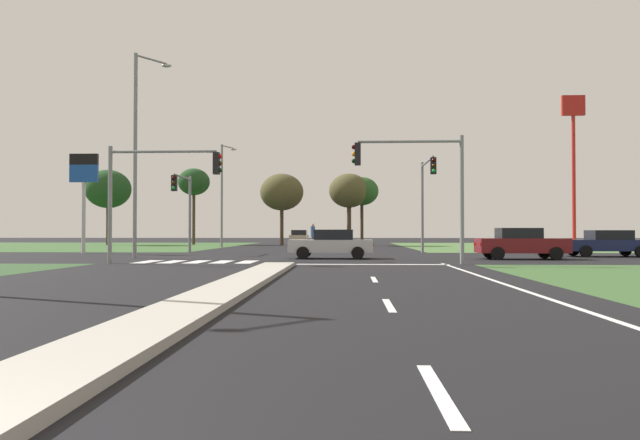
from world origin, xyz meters
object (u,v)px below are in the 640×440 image
at_px(car_beige_near, 299,237).
at_px(car_silver_second, 331,244).
at_px(traffic_signal_far_left, 184,199).
at_px(fastfood_pole_sign, 573,138).
at_px(traffic_signal_near_right, 421,175).
at_px(street_lamp_second, 138,145).
at_px(traffic_signal_far_right, 426,188).
at_px(pedestrian_at_median, 313,233).
at_px(fuel_price_totem, 84,180).
at_px(treeline_fifth, 362,192).
at_px(car_maroon_third, 521,243).
at_px(car_navy_fourth, 607,243).
at_px(street_lamp_third, 223,190).
at_px(treeline_third, 282,192).
at_px(treeline_fourth, 349,191).
at_px(treeline_second, 194,182).
at_px(traffic_signal_near_left, 153,181).
at_px(treeline_near, 108,189).

xyz_separation_m(car_beige_near, car_silver_second, (4.14, -31.14, -0.03)).
distance_m(traffic_signal_far_left, fastfood_pole_sign, 30.71).
bearing_deg(traffic_signal_near_right, street_lamp_second, 159.91).
bearing_deg(traffic_signal_far_right, car_beige_near, 111.48).
distance_m(traffic_signal_far_right, pedestrian_at_median, 12.06).
height_order(fuel_price_totem, treeline_fifth, treeline_fifth).
relative_size(car_beige_near, car_silver_second, 0.98).
distance_m(car_maroon_third, car_navy_fourth, 6.56).
xyz_separation_m(car_maroon_third, street_lamp_second, (-19.67, 0.32, 5.12)).
xyz_separation_m(car_maroon_third, fuel_price_totem, (-25.40, 6.62, 3.83)).
height_order(traffic_signal_near_right, street_lamp_third, street_lamp_third).
xyz_separation_m(traffic_signal_far_left, treeline_third, (3.72, 22.86, 1.92)).
bearing_deg(treeline_fifth, street_lamp_third, -149.60).
height_order(car_beige_near, street_lamp_third, street_lamp_third).
relative_size(traffic_signal_far_left, fastfood_pole_sign, 0.41).
bearing_deg(treeline_fourth, treeline_fifth, 23.29).
bearing_deg(traffic_signal_far_right, car_silver_second, -132.50).
distance_m(car_beige_near, treeline_fourth, 7.48).
relative_size(fuel_price_totem, treeline_fourth, 0.89).
height_order(car_silver_second, street_lamp_second, street_lamp_second).
relative_size(traffic_signal_far_right, traffic_signal_far_left, 1.16).
distance_m(car_silver_second, traffic_signal_far_left, 11.91).
bearing_deg(treeline_second, traffic_signal_near_left, -77.99).
xyz_separation_m(traffic_signal_near_right, pedestrian_at_median, (-5.76, 20.33, -2.49)).
xyz_separation_m(car_silver_second, car_maroon_third, (9.53, -0.28, 0.04)).
bearing_deg(fastfood_pole_sign, street_lamp_second, -149.17).
distance_m(street_lamp_second, treeline_fifth, 31.41).
relative_size(car_silver_second, fuel_price_totem, 0.68).
xyz_separation_m(traffic_signal_far_right, treeline_second, (-21.23, 26.06, 2.58)).
bearing_deg(traffic_signal_near_right, treeline_near, 128.50).
bearing_deg(car_beige_near, treeline_fifth, 160.54).
xyz_separation_m(traffic_signal_far_right, street_lamp_second, (-15.82, -6.16, 1.84)).
distance_m(car_navy_fourth, treeline_fifth, 29.23).
distance_m(car_navy_fourth, traffic_signal_near_left, 24.37).
bearing_deg(car_maroon_third, traffic_signal_far_right, -149.23).
relative_size(car_maroon_third, traffic_signal_far_left, 0.87).
distance_m(traffic_signal_near_right, treeline_third, 35.98).
bearing_deg(car_maroon_third, treeline_third, -152.74).
relative_size(fuel_price_totem, treeline_second, 0.78).
relative_size(street_lamp_second, treeline_second, 1.31).
bearing_deg(treeline_fourth, street_lamp_third, -148.84).
bearing_deg(pedestrian_at_median, street_lamp_third, -119.18).
relative_size(traffic_signal_far_left, pedestrian_at_median, 2.67).
bearing_deg(traffic_signal_near_left, car_silver_second, 33.91).
bearing_deg(treeline_near, pedestrian_at_median, -33.69).
xyz_separation_m(car_maroon_third, fastfood_pole_sign, (9.23, 17.57, 8.05)).
distance_m(car_silver_second, traffic_signal_near_right, 7.13).
xyz_separation_m(traffic_signal_far_left, treeline_fourth, (10.55, 21.69, 1.94)).
bearing_deg(car_navy_fourth, treeline_fifth, 26.50).
height_order(traffic_signal_near_left, street_lamp_third, street_lamp_third).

